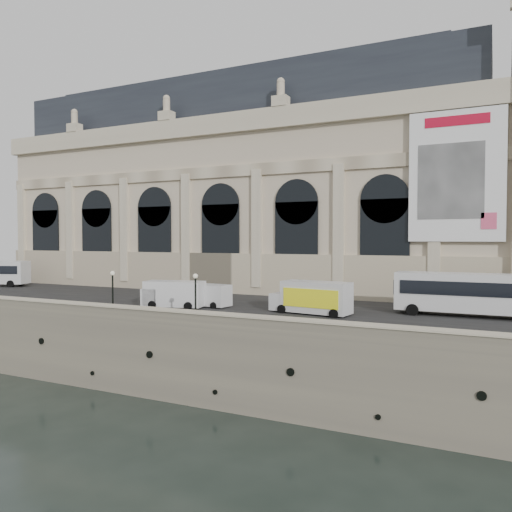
{
  "coord_description": "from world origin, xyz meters",
  "views": [
    {
      "loc": [
        26.56,
        -31.72,
        12.79
      ],
      "look_at": [
        0.79,
        22.0,
        10.71
      ],
      "focal_mm": 35.0,
      "sensor_mm": 36.0,
      "label": 1
    }
  ],
  "objects": [
    {
      "name": "van_b",
      "position": [
        0.5,
        10.72,
        7.15
      ],
      "size": [
        5.28,
        2.62,
        2.26
      ],
      "color": "silver",
      "rests_on": "quay"
    },
    {
      "name": "lamp_left",
      "position": [
        -4.05,
        2.59,
        7.95
      ],
      "size": [
        0.4,
        0.4,
        3.92
      ],
      "color": "black",
      "rests_on": "quay"
    },
    {
      "name": "van_c",
      "position": [
        -1.9,
        8.39,
        7.36
      ],
      "size": [
        6.3,
        3.44,
        2.65
      ],
      "color": "silver",
      "rests_on": "quay"
    },
    {
      "name": "box_truck",
      "position": [
        11.83,
        10.53,
        7.49
      ],
      "size": [
        7.6,
        3.4,
        2.96
      ],
      "color": "silver",
      "rests_on": "quay"
    },
    {
      "name": "street",
      "position": [
        0.0,
        14.0,
        6.03
      ],
      "size": [
        160.0,
        24.0,
        0.06
      ],
      "primitive_type": "cube",
      "color": "#2D2D2D",
      "rests_on": "quay"
    },
    {
      "name": "lamp_right",
      "position": [
        4.71,
        2.46,
        7.97
      ],
      "size": [
        0.4,
        0.4,
        3.96
      ],
      "color": "black",
      "rests_on": "quay"
    },
    {
      "name": "quay",
      "position": [
        0.0,
        35.0,
        3.0
      ],
      "size": [
        160.0,
        70.0,
        6.0
      ],
      "primitive_type": "cube",
      "color": "gray",
      "rests_on": "ground"
    },
    {
      "name": "bus_right",
      "position": [
        24.89,
        14.78,
        8.12
      ],
      "size": [
        12.9,
        3.11,
        3.79
      ],
      "color": "silver",
      "rests_on": "quay"
    },
    {
      "name": "museum",
      "position": [
        -5.98,
        30.86,
        19.72
      ],
      "size": [
        69.0,
        18.7,
        29.1
      ],
      "color": "beige",
      "rests_on": "quay"
    },
    {
      "name": "parapet",
      "position": [
        0.0,
        0.6,
        6.62
      ],
      "size": [
        160.0,
        1.4,
        1.21
      ],
      "color": "gray",
      "rests_on": "quay"
    },
    {
      "name": "ground",
      "position": [
        0.0,
        0.0,
        0.0
      ],
      "size": [
        260.0,
        260.0,
        0.0
      ],
      "primitive_type": "plane",
      "color": "black",
      "rests_on": "ground"
    }
  ]
}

